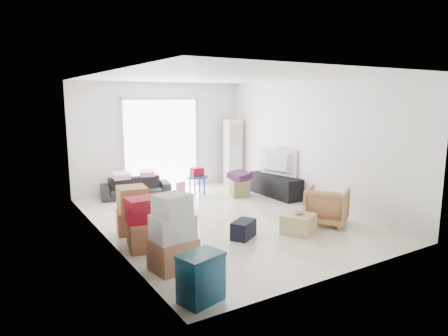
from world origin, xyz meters
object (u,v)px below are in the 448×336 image
tv_console (275,186)px  armchair (327,204)px  sofa (135,184)px  television (275,172)px  ottoman (240,188)px  storage_bins (201,278)px  ac_tower (233,152)px  wood_crate (298,224)px  kids_table (197,175)px

tv_console → armchair: armchair is taller
sofa → television: bearing=-17.6°
television → armchair: (-0.53, -2.19, -0.20)m
ottoman → storage_bins: bearing=-128.7°
tv_console → ottoman: size_ratio=3.80×
armchair → storage_bins: (-3.37, -1.33, -0.08)m
television → storage_bins: television is taller
armchair → storage_bins: bearing=77.4°
ac_tower → wood_crate: size_ratio=3.50×
storage_bins → kids_table: 5.26m
ac_tower → ottoman: 1.67m
television → kids_table: 1.89m
kids_table → storage_bins: bearing=-117.2°
ac_tower → ottoman: bearing=-116.9°
sofa → storage_bins: bearing=-89.3°
sofa → ac_tower: bearing=14.9°
kids_table → wood_crate: bearing=-87.4°
ac_tower → television: size_ratio=1.61×
ac_tower → armchair: ac_tower is taller
sofa → kids_table: (1.39, -0.47, 0.15)m
kids_table → ac_tower: bearing=23.3°
television → kids_table: bearing=40.1°
tv_console → storage_bins: bearing=-137.9°
tv_console → television: television is taller
ottoman → ac_tower: bearing=63.1°
storage_bins → wood_crate: storage_bins is taller
sofa → ottoman: (2.15, -1.21, -0.11)m
storage_bins → kids_table: bearing=62.8°
sofa → ottoman: sofa is taller
sofa → armchair: armchair is taller
ac_tower → storage_bins: 6.58m
ottoman → wood_crate: ottoman is taller
sofa → storage_bins: 5.25m
tv_console → ottoman: tv_console is taller
television → ottoman: (-0.74, 0.42, -0.38)m
television → ottoman: 0.93m
television → storage_bins: size_ratio=1.89×
ottoman → kids_table: bearing=135.8°
ac_tower → television: (0.05, -1.78, -0.30)m
television → sofa: television is taller
sofa → storage_bins: size_ratio=2.76×
storage_bins → ottoman: 5.05m
tv_console → wood_crate: tv_console is taller
armchair → ottoman: bearing=-29.6°
ac_tower → kids_table: ac_tower is taller
ottoman → kids_table: size_ratio=0.61×
tv_console → storage_bins: (-3.90, -3.52, 0.04)m
tv_console → kids_table: size_ratio=2.32×
armchair → ac_tower: bearing=-41.1°
wood_crate → tv_console: bearing=60.0°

